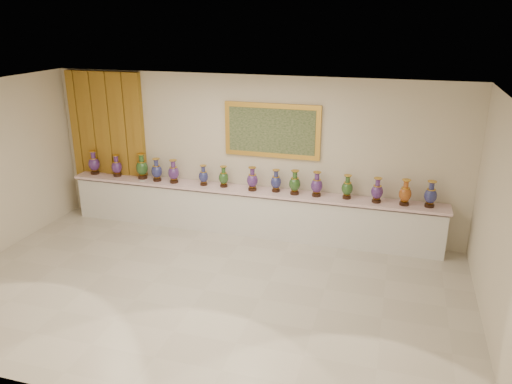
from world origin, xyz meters
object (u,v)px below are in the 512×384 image
at_px(counter, 248,212).
at_px(vase_1, 117,167).
at_px(vase_2, 142,167).
at_px(vase_0, 94,164).

height_order(counter, vase_1, vase_1).
relative_size(vase_1, vase_2, 0.87).
bearing_deg(counter, vase_1, 179.94).
bearing_deg(vase_1, counter, -0.06).
relative_size(vase_0, vase_2, 0.95).
xyz_separation_m(vase_0, vase_2, (1.10, 0.00, 0.01)).
relative_size(counter, vase_2, 14.15).
distance_m(counter, vase_0, 3.39).
relative_size(counter, vase_0, 14.85).
distance_m(vase_0, vase_1, 0.53).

